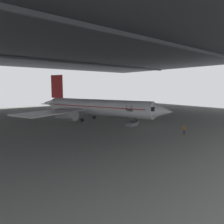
% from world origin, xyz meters
% --- Properties ---
extents(ground_plane, '(110.00, 110.00, 0.00)m').
position_xyz_m(ground_plane, '(0.00, 0.00, 0.00)').
color(ground_plane, gray).
extents(hangar_structure, '(121.00, 99.00, 18.92)m').
position_xyz_m(hangar_structure, '(-0.13, 13.77, 18.27)').
color(hangar_structure, '#4C4F54').
rests_on(hangar_structure, ground_plane).
extents(airplane_main, '(35.94, 36.11, 11.68)m').
position_xyz_m(airplane_main, '(-1.79, 3.46, 3.49)').
color(airplane_main, white).
rests_on(airplane_main, ground_plane).
extents(boarding_stairs, '(4.46, 2.81, 4.70)m').
position_xyz_m(boarding_stairs, '(1.30, -6.45, 0.74)').
color(boarding_stairs, slate).
rests_on(boarding_stairs, ground_plane).
extents(crew_worker_near_nose, '(0.40, 0.45, 1.71)m').
position_xyz_m(crew_worker_near_nose, '(2.83, -18.00, 0.98)').
color(crew_worker_near_nose, '#232838').
rests_on(crew_worker_near_nose, ground_plane).
extents(crew_worker_by_stairs, '(0.41, 0.42, 1.76)m').
position_xyz_m(crew_worker_by_stairs, '(2.90, -4.23, 1.01)').
color(crew_worker_by_stairs, '#232838').
rests_on(crew_worker_by_stairs, ground_plane).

